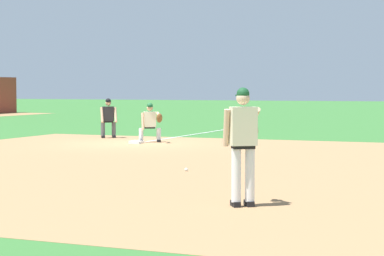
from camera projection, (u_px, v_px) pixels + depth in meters
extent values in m
plane|color=#336B2D|center=(136.00, 144.00, 24.78)|extent=(160.00, 160.00, 0.00)
cube|color=#9E754C|center=(170.00, 164.00, 18.21)|extent=(18.00, 18.00, 0.01)
cube|color=white|center=(200.00, 133.00, 30.14)|extent=(11.59, 0.10, 0.00)
cube|color=white|center=(136.00, 142.00, 24.78)|extent=(0.38, 0.38, 0.09)
sphere|color=white|center=(186.00, 170.00, 16.60)|extent=(0.07, 0.07, 0.07)
cube|color=black|center=(235.00, 204.00, 11.65)|extent=(0.28, 0.24, 0.09)
cylinder|color=white|center=(236.00, 175.00, 11.59)|extent=(0.15, 0.15, 0.84)
cube|color=black|center=(249.00, 203.00, 11.69)|extent=(0.28, 0.24, 0.09)
cylinder|color=white|center=(250.00, 175.00, 11.63)|extent=(0.15, 0.15, 0.84)
cube|color=black|center=(243.00, 147.00, 11.59)|extent=(0.35, 0.39, 0.06)
cube|color=beige|center=(243.00, 126.00, 11.57)|extent=(0.42, 0.47, 0.60)
sphere|color=#DBB28E|center=(243.00, 98.00, 11.56)|extent=(0.21, 0.21, 0.21)
sphere|color=#194C28|center=(243.00, 94.00, 11.56)|extent=(0.20, 0.20, 0.20)
cube|color=#194C28|center=(241.00, 95.00, 11.65)|extent=(0.19, 0.20, 0.02)
cylinder|color=#DBB28E|center=(226.00, 128.00, 11.59)|extent=(0.21, 0.18, 0.59)
cylinder|color=#DBB28E|center=(253.00, 119.00, 11.90)|extent=(0.49, 0.37, 0.41)
ellipsoid|color=brown|center=(252.00, 129.00, 11.99)|extent=(0.36, 0.33, 0.34)
cube|color=black|center=(159.00, 141.00, 25.36)|extent=(0.28, 0.23, 0.09)
cylinder|color=white|center=(159.00, 134.00, 25.38)|extent=(0.15, 0.15, 0.40)
cube|color=black|center=(141.00, 141.00, 25.26)|extent=(0.28, 0.23, 0.09)
cylinder|color=white|center=(141.00, 134.00, 25.29)|extent=(0.15, 0.15, 0.40)
cube|color=black|center=(150.00, 128.00, 25.32)|extent=(0.35, 0.39, 0.06)
cube|color=beige|center=(150.00, 119.00, 25.31)|extent=(0.41, 0.47, 0.52)
sphere|color=tan|center=(150.00, 108.00, 25.27)|extent=(0.21, 0.21, 0.21)
sphere|color=#194C28|center=(150.00, 106.00, 25.26)|extent=(0.20, 0.20, 0.20)
cube|color=#194C28|center=(150.00, 107.00, 25.18)|extent=(0.18, 0.20, 0.02)
cylinder|color=tan|center=(159.00, 115.00, 24.93)|extent=(0.55, 0.38, 0.24)
cylinder|color=tan|center=(143.00, 121.00, 25.18)|extent=(0.25, 0.20, 0.58)
ellipsoid|color=brown|center=(159.00, 118.00, 24.72)|extent=(0.29, 0.28, 0.35)
cube|color=black|center=(114.00, 137.00, 27.55)|extent=(0.28, 0.24, 0.09)
cylinder|color=#515154|center=(114.00, 129.00, 27.58)|extent=(0.15, 0.15, 0.50)
cube|color=black|center=(103.00, 137.00, 27.46)|extent=(0.28, 0.24, 0.09)
cylinder|color=#515154|center=(103.00, 129.00, 27.48)|extent=(0.15, 0.15, 0.50)
cube|color=black|center=(108.00, 122.00, 27.52)|extent=(0.36, 0.39, 0.06)
cube|color=#232326|center=(108.00, 114.00, 27.50)|extent=(0.43, 0.46, 0.54)
sphere|color=tan|center=(108.00, 103.00, 27.46)|extent=(0.21, 0.21, 0.21)
sphere|color=black|center=(108.00, 101.00, 27.46)|extent=(0.20, 0.20, 0.20)
cube|color=black|center=(109.00, 102.00, 27.37)|extent=(0.19, 0.20, 0.02)
cylinder|color=tan|center=(116.00, 115.00, 27.42)|extent=(0.32, 0.26, 0.56)
cylinder|color=tan|center=(102.00, 115.00, 27.30)|extent=(0.32, 0.26, 0.56)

